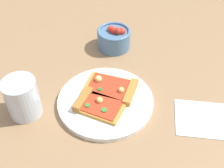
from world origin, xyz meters
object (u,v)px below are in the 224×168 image
object	(u,v)px
salad_bowl	(114,38)
soda_glass	(23,99)
plate	(106,101)
paper_napkin	(204,119)
pizza_slice_near	(113,88)
pizza_slice_far	(96,104)

from	to	relation	value
salad_bowl	soda_glass	bearing A→B (deg)	-108.98
plate	paper_napkin	xyz separation A→B (m)	(0.25, 0.03, -0.01)
soda_glass	salad_bowl	bearing A→B (deg)	71.02
pizza_slice_near	salad_bowl	world-z (taller)	salad_bowl
plate	pizza_slice_near	bearing A→B (deg)	79.74
plate	soda_glass	distance (m)	0.20
plate	salad_bowl	world-z (taller)	salad_bowl
salad_bowl	paper_napkin	world-z (taller)	salad_bowl
salad_bowl	soda_glass	xyz separation A→B (m)	(-0.11, -0.33, 0.01)
plate	pizza_slice_near	world-z (taller)	pizza_slice_near
plate	paper_napkin	bearing A→B (deg)	7.62
salad_bowl	paper_napkin	bearing A→B (deg)	-33.26
pizza_slice_far	paper_napkin	bearing A→B (deg)	13.50
plate	pizza_slice_near	distance (m)	0.04
pizza_slice_near	pizza_slice_far	xyz separation A→B (m)	(-0.02, -0.07, 0.00)
pizza_slice_far	salad_bowl	size ratio (longest dim) A/B	1.16
paper_napkin	soda_glass	bearing A→B (deg)	-163.04
plate	soda_glass	bearing A→B (deg)	-151.43
pizza_slice_far	paper_napkin	size ratio (longest dim) A/B	0.86
pizza_slice_far	pizza_slice_near	bearing A→B (deg)	73.51
pizza_slice_near	paper_napkin	bearing A→B (deg)	-1.45
salad_bowl	plate	bearing A→B (deg)	-75.21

